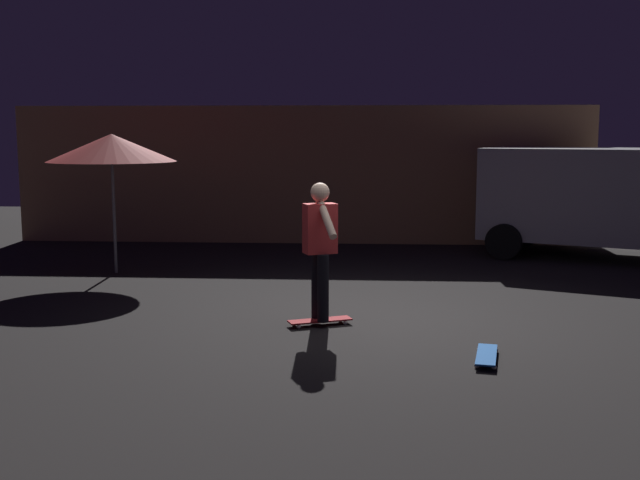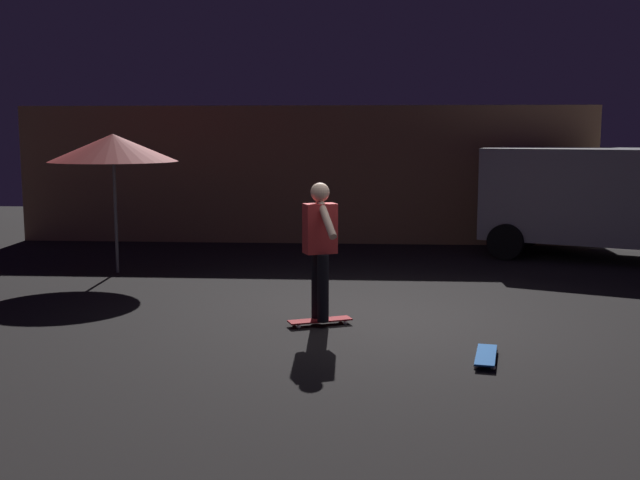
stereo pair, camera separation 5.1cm
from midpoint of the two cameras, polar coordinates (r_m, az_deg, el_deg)
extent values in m
plane|color=black|center=(9.77, 4.15, -5.91)|extent=(28.00, 28.00, 0.00)
cube|color=#AD7F56|center=(17.88, -0.71, 5.10)|extent=(12.07, 3.39, 2.87)
cube|color=#B2B2B7|center=(15.23, 20.96, 3.09)|extent=(4.98, 3.53, 1.70)
cylinder|color=black|center=(16.55, 15.13, 0.74)|extent=(0.69, 0.46, 0.66)
cylinder|color=black|center=(14.63, 13.57, -0.13)|extent=(0.69, 0.46, 0.66)
cylinder|color=slate|center=(13.27, -14.70, 2.36)|extent=(0.05, 0.05, 2.20)
cone|color=#A52626|center=(13.21, -14.85, 6.57)|extent=(2.10, 2.10, 0.45)
cube|color=#AD1E23|center=(9.50, 0.15, -5.92)|extent=(0.80, 0.49, 0.02)
sphere|color=silver|center=(9.69, 1.67, -5.86)|extent=(0.05, 0.05, 0.05)
sphere|color=silver|center=(9.53, 2.04, -6.09)|extent=(0.05, 0.05, 0.05)
sphere|color=silver|center=(9.50, -1.74, -6.14)|extent=(0.05, 0.05, 0.05)
sphere|color=silver|center=(9.34, -1.42, -6.39)|extent=(0.05, 0.05, 0.05)
cube|color=#1959B2|center=(8.26, 12.27, -8.25)|extent=(0.34, 0.80, 0.02)
sphere|color=silver|center=(8.56, 11.77, -7.90)|extent=(0.05, 0.05, 0.05)
sphere|color=silver|center=(8.56, 12.92, -7.95)|extent=(0.05, 0.05, 0.05)
sphere|color=silver|center=(7.99, 11.56, -9.06)|extent=(0.05, 0.05, 0.05)
sphere|color=silver|center=(7.98, 12.79, -9.11)|extent=(0.05, 0.05, 0.05)
cylinder|color=black|center=(9.51, -0.06, -3.31)|extent=(0.14, 0.14, 0.82)
cylinder|color=black|center=(9.31, 0.38, -3.57)|extent=(0.14, 0.14, 0.82)
cube|color=red|center=(9.29, 0.16, 0.85)|extent=(0.44, 0.35, 0.60)
sphere|color=beige|center=(9.25, 0.16, 3.53)|extent=(0.23, 0.23, 0.23)
cylinder|color=beige|center=(9.48, -0.28, 1.91)|extent=(0.29, 0.53, 0.46)
cylinder|color=beige|center=(9.07, 0.61, 1.63)|extent=(0.29, 0.53, 0.46)
camera|label=1|loc=(0.03, -89.84, 0.02)|focal=43.55mm
camera|label=2|loc=(0.03, 90.16, -0.02)|focal=43.55mm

